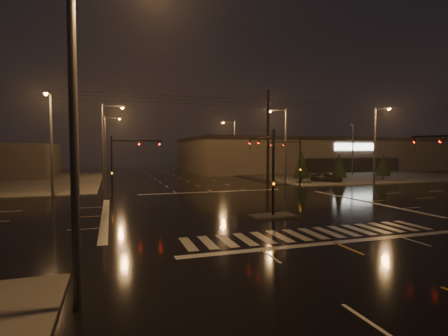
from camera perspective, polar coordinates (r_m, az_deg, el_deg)
The scene contains 23 objects.
ground at distance 28.06m, azimuth 4.40°, elevation -6.48°, with size 140.00×140.00×0.00m, color black.
sidewalk_ne at distance 68.94m, azimuth 18.16°, elevation -0.94°, with size 36.00×36.00×0.12m, color #4C4A44.
median_island at distance 24.45m, azimuth 7.99°, elevation -7.74°, with size 3.00×1.60×0.15m, color #4C4A44.
crosswalk at distance 20.18m, azimuth 14.29°, elevation -10.31°, with size 15.00×2.60×0.01m, color beige.
stop_bar_near at distance 18.57m, azimuth 17.64°, elevation -11.52°, with size 16.00×0.50×0.01m, color beige.
stop_bar_far at distance 38.36m, azimuth -1.85°, elevation -3.91°, with size 16.00×0.50×0.01m, color beige.
parking_lot at distance 70.46m, azimuth 22.41°, elevation -0.95°, with size 50.00×24.00×0.08m, color black.
retail_building at distance 84.83m, azimuth 14.58°, elevation 2.38°, with size 60.20×28.30×7.20m.
signal_mast_median at distance 24.88m, azimuth 7.12°, elevation 0.98°, with size 0.25×4.59×6.00m.
signal_mast_ne at distance 40.96m, azimuth 11.36°, elevation 1.79°, with size 4.84×1.86×6.00m.
signal_mast_nw at distance 35.76m, azimuth -16.26°, elevation 1.56°, with size 4.84×1.86×6.00m.
streetlight_0 at distance 10.69m, azimuth -21.70°, elevation 9.15°, with size 2.77×0.32×10.00m.
streetlight_1 at distance 43.63m, azimuth -18.82°, elevation 4.40°, with size 2.77×0.32×10.00m.
streetlight_2 at distance 59.62m, azimuth -18.57°, elevation 3.98°, with size 2.77×0.32×10.00m.
streetlight_3 at distance 46.93m, azimuth 9.69°, elevation 4.40°, with size 2.77×0.32×10.00m.
streetlight_4 at distance 65.32m, azimuth 1.53°, elevation 4.04°, with size 2.77×0.32×10.00m.
streetlight_5 at distance 37.22m, azimuth -26.44°, elevation 4.51°, with size 0.32×2.77×10.00m.
streetlight_6 at distance 49.11m, azimuth 23.65°, elevation 4.13°, with size 0.32×2.77×10.00m.
utility_pole_1 at distance 43.74m, azimuth 7.19°, elevation 4.96°, with size 2.20×0.32×12.00m.
conifer_0 at distance 49.62m, azimuth 12.52°, elevation 0.57°, with size 2.41×2.41×4.46m.
conifer_1 at distance 51.81m, azimuth 18.28°, elevation 0.38°, with size 2.16×2.16×4.08m.
conifer_2 at distance 58.22m, azimuth 24.55°, elevation 0.56°, with size 2.19×2.19×4.13m.
car_parked at distance 51.53m, azimuth 16.38°, elevation -1.43°, with size 1.76×4.37×1.49m, color black.
Camera 1 is at (-10.50, -25.60, 4.62)m, focal length 28.00 mm.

